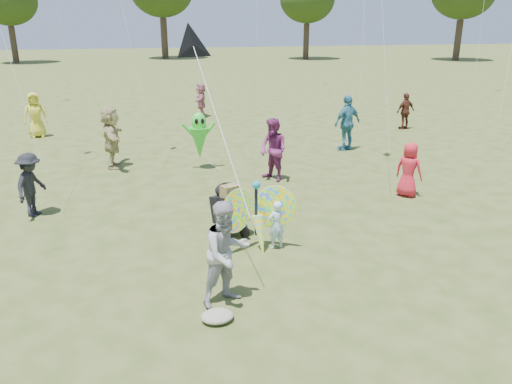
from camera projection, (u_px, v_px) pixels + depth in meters
ground at (287, 276)px, 8.90m from camera, size 160.00×160.00×0.00m
child_girl at (276, 225)px, 9.83m from camera, size 0.40×0.31×0.99m
adult_man at (227, 253)px, 7.81m from camera, size 1.02×0.92×1.72m
grey_bag at (217, 316)px, 7.54m from camera, size 0.50×0.41×0.16m
crowd_a at (409, 170)px, 12.75m from camera, size 0.78×0.82×1.41m
crowd_b at (31, 185)px, 11.43m from camera, size 0.89×1.11×1.50m
crowd_c at (347, 123)px, 17.26m from camera, size 1.22×0.83×1.92m
crowd_d at (112, 137)px, 15.19m from camera, size 0.61×1.76×1.88m
crowd_e at (273, 150)px, 13.94m from camera, size 0.99×1.07×1.77m
crowd_g at (35, 115)px, 19.23m from camera, size 0.93×0.69×1.73m
crowd_h at (405, 111)px, 20.71m from camera, size 0.94×0.55×1.50m
crowd_j at (201, 100)px, 23.35m from camera, size 0.72×1.51×1.56m
jogging_stroller at (229, 205)px, 10.55m from camera, size 0.77×1.14×1.09m
butterfly_kite at (258, 217)px, 9.69m from camera, size 1.74×0.75×1.63m
delta_kite_rig at (194, 47)px, 9.00m from camera, size 0.95×2.64×2.92m
alien_kite at (199, 138)px, 15.03m from camera, size 1.12×0.69×1.74m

